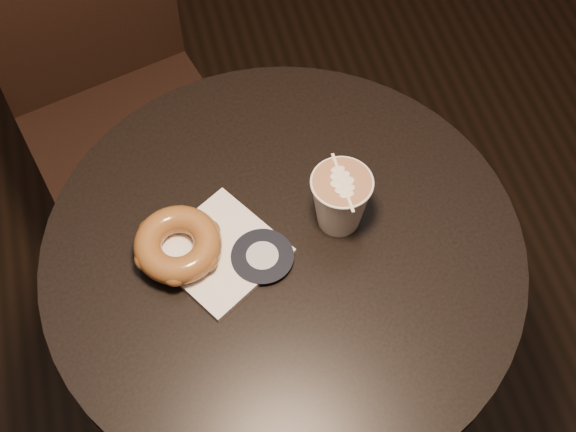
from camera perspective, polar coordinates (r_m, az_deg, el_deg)
The scene contains 5 objects.
cafe_table at distance 1.33m, azimuth -0.30°, elevation -6.57°, with size 0.70×0.70×0.75m.
chair at distance 1.66m, azimuth -12.82°, elevation 9.70°, with size 0.47×0.47×0.98m.
pastry_bag at distance 1.15m, azimuth -4.83°, elevation -2.55°, with size 0.15×0.15×0.01m, color white.
doughnut at distance 1.14m, azimuth -7.85°, elevation -2.02°, with size 0.12×0.12×0.04m, color #603019.
latte_cup at distance 1.14m, azimuth 3.74°, elevation 1.07°, with size 0.09×0.09×0.10m, color silver, non-canonical shape.
Camera 1 is at (-0.14, -0.56, 1.75)m, focal length 50.00 mm.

